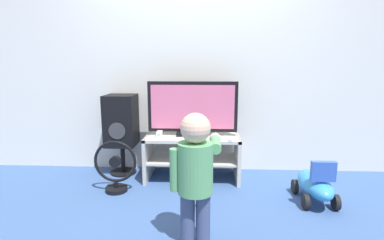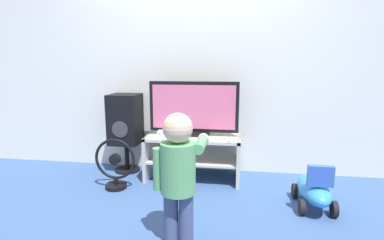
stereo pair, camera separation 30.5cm
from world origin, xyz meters
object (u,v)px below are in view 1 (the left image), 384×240
Objects in this scene: child at (196,169)px; ride_on_toy at (315,184)px; game_console at (160,133)px; remote_primary at (230,139)px; speaker_tower at (121,122)px; floor_fan at (116,169)px; television at (193,109)px.

child reaches higher than ride_on_toy.
child is 1.55× the size of ride_on_toy.
child is (0.43, -1.19, 0.04)m from game_console.
speaker_tower reaches higher than remote_primary.
floor_fan is at bearing -81.90° from speaker_tower.
game_console is at bearing 109.77° from child.
remote_primary is (0.73, -0.17, -0.02)m from game_console.
television is 1.25m from child.
speaker_tower is at bearing 164.46° from game_console.
child reaches higher than floor_fan.
television is 1.38m from ride_on_toy.
television reaches higher than ride_on_toy.
speaker_tower is at bearing 173.92° from television.
speaker_tower reaches higher than floor_fan.
remote_primary is 1.16m from floor_fan.
child is 1.02× the size of speaker_tower.
remote_primary is 0.26× the size of floor_fan.
child is (0.08, -1.23, -0.22)m from television.
television is at bearing 151.87° from remote_primary.
television is at bearing 29.73° from floor_fan.
child reaches higher than speaker_tower.
child reaches higher than game_console.
speaker_tower is at bearing 98.10° from floor_fan.
speaker_tower is (-0.45, 0.12, 0.09)m from game_console.
child is 1.80× the size of floor_fan.
floor_fan is (-0.81, 0.82, -0.31)m from child.
speaker_tower is at bearing 166.14° from remote_primary.
speaker_tower is 0.62m from floor_fan.
floor_fan reaches higher than ride_on_toy.
remote_primary is at bearing -12.81° from game_console.
speaker_tower is at bearing 162.10° from ride_on_toy.
game_console is at bearing -173.38° from television.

